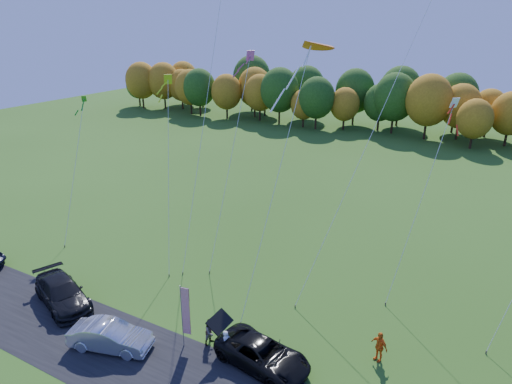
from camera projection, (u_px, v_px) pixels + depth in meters
The scene contains 17 objects.
ground at pixel (207, 332), 27.38m from camera, with size 160.00×160.00×0.00m, color #2D5416.
asphalt_strip at pixel (164, 374), 24.11m from camera, with size 90.00×6.00×0.01m, color black.
tree_line at pixel (406, 138), 72.32m from camera, with size 116.00×12.00×10.00m, color #1E4711, non-canonical shape.
black_suv at pixel (263, 354), 24.44m from camera, with size 2.50×5.42×1.51m, color black.
silver_sedan at pixel (110, 336), 25.78m from camera, with size 1.65×4.74×1.56m, color silver.
dark_truck_a at pixel (62, 293), 29.76m from camera, with size 2.34×5.77×1.67m, color black.
person_tailgate_a at pixel (227, 344), 25.11m from camera, with size 0.60×0.39×1.65m, color white.
person_tailgate_b at pixel (210, 331), 26.16m from camera, with size 0.78×0.60×1.60m, color gray.
person_east at pixel (379, 346), 24.81m from camera, with size 1.05×0.44×1.79m, color orange.
feather_flag at pixel (185, 310), 25.28m from camera, with size 0.52×0.16×4.00m.
kite_delta_blue at pixel (214, 44), 33.06m from camera, with size 3.26×12.55×31.45m.
kite_parafoil_orange at pixel (378, 120), 28.93m from camera, with size 7.55×11.96×23.62m.
kite_delta_red at pixel (283, 154), 28.24m from camera, with size 2.86×9.16×17.70m.
kite_diamond_yellow at pixel (168, 175), 33.48m from camera, with size 3.56×5.48×14.18m.
kite_diamond_green at pixel (75, 170), 38.47m from camera, with size 2.82×6.40×11.67m.
kite_diamond_white at pixel (420, 203), 29.20m from camera, with size 2.43×5.45×13.34m.
kite_diamond_pink at pixel (232, 153), 33.61m from camera, with size 1.27×7.13×15.83m.
Camera 1 is at (13.57, -18.36, 17.53)m, focal length 32.00 mm.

